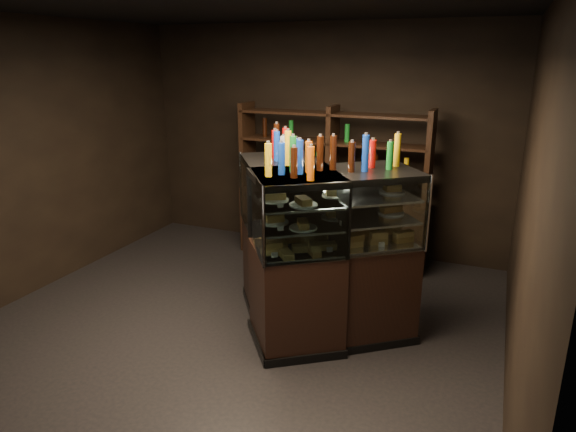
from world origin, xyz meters
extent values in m
plane|color=black|center=(0.00, 0.00, 0.00)|extent=(5.00, 5.00, 0.00)
cube|color=black|center=(0.00, 2.50, 1.50)|extent=(5.00, 0.02, 3.00)
cube|color=black|center=(2.50, 0.00, 1.50)|extent=(0.02, 5.00, 3.00)
cube|color=black|center=(-2.50, 0.00, 1.50)|extent=(0.02, 5.00, 3.00)
cube|color=black|center=(0.00, 0.00, 3.00)|extent=(5.00, 5.00, 0.02)
cube|color=black|center=(0.94, 0.18, 0.47)|extent=(1.59, 1.46, 0.95)
cube|color=black|center=(0.94, 0.18, 0.04)|extent=(1.64, 1.50, 0.08)
cube|color=black|center=(0.94, 0.18, 1.59)|extent=(1.59, 1.46, 0.06)
cube|color=silver|center=(0.94, 0.18, 0.96)|extent=(1.51, 1.38, 0.02)
cube|color=silver|center=(0.94, 0.18, 1.18)|extent=(1.51, 1.38, 0.02)
cube|color=silver|center=(0.94, 0.18, 1.38)|extent=(1.51, 1.38, 0.02)
cube|color=white|center=(1.17, -0.12, 1.28)|extent=(1.16, 0.89, 0.67)
cylinder|color=silver|center=(1.74, 0.33, 1.28)|extent=(0.03, 0.03, 0.69)
cylinder|color=silver|center=(0.59, -0.55, 1.28)|extent=(0.03, 0.03, 0.69)
cube|color=black|center=(0.47, 0.25, 0.47)|extent=(1.42, 1.61, 0.95)
cube|color=black|center=(0.47, 0.25, 0.04)|extent=(1.47, 1.66, 0.08)
cube|color=black|center=(0.47, 0.25, 1.59)|extent=(1.42, 1.61, 0.06)
cube|color=silver|center=(0.47, 0.25, 0.96)|extent=(1.34, 1.53, 0.02)
cube|color=silver|center=(0.47, 0.25, 1.18)|extent=(1.34, 1.53, 0.02)
cube|color=silver|center=(0.47, 0.25, 1.38)|extent=(1.34, 1.53, 0.02)
cube|color=white|center=(0.17, 0.04, 1.28)|extent=(0.84, 1.20, 0.67)
cylinder|color=silver|center=(0.59, -0.55, 1.28)|extent=(0.03, 0.03, 0.69)
cylinder|color=silver|center=(-0.24, 0.64, 1.28)|extent=(0.03, 0.03, 0.69)
cube|color=#B58D41|center=(0.48, -0.22, 1.00)|extent=(0.20, 0.18, 0.06)
cube|color=#B58D41|center=(0.67, -0.07, 1.00)|extent=(0.20, 0.18, 0.06)
cube|color=#B58D41|center=(0.87, 0.07, 1.00)|extent=(0.20, 0.18, 0.06)
cube|color=#B58D41|center=(1.06, 0.22, 1.00)|extent=(0.20, 0.18, 0.06)
cube|color=#B58D41|center=(1.25, 0.37, 1.00)|extent=(0.20, 0.18, 0.06)
cube|color=#B58D41|center=(1.45, 0.52, 1.00)|extent=(0.20, 0.18, 0.06)
cylinder|color=white|center=(0.51, -0.16, 1.20)|extent=(0.24, 0.24, 0.02)
cube|color=#B58D41|center=(0.51, -0.16, 1.24)|extent=(0.19, 0.17, 0.05)
cylinder|color=white|center=(0.94, 0.18, 1.20)|extent=(0.24, 0.24, 0.02)
cube|color=#B58D41|center=(0.94, 0.18, 1.24)|extent=(0.19, 0.17, 0.05)
cylinder|color=white|center=(1.38, 0.51, 1.20)|extent=(0.24, 0.24, 0.02)
cube|color=#B58D41|center=(1.38, 0.51, 1.24)|extent=(0.19, 0.17, 0.05)
cylinder|color=white|center=(0.51, -0.16, 1.40)|extent=(0.24, 0.24, 0.02)
cube|color=#B58D41|center=(0.51, -0.16, 1.44)|extent=(0.19, 0.17, 0.05)
cylinder|color=white|center=(0.94, 0.18, 1.40)|extent=(0.24, 0.24, 0.02)
cube|color=#B58D41|center=(0.94, 0.18, 1.44)|extent=(0.19, 0.17, 0.05)
cylinder|color=white|center=(1.38, 0.51, 1.40)|extent=(0.24, 0.24, 0.02)
cube|color=#B58D41|center=(1.38, 0.51, 1.44)|extent=(0.19, 0.17, 0.05)
cube|color=#B58D41|center=(0.09, 0.73, 1.00)|extent=(0.18, 0.20, 0.06)
cube|color=#B58D41|center=(0.23, 0.53, 1.00)|extent=(0.18, 0.20, 0.06)
cube|color=#B58D41|center=(0.37, 0.33, 1.00)|extent=(0.18, 0.20, 0.06)
cube|color=#B58D41|center=(0.51, 0.13, 1.00)|extent=(0.18, 0.20, 0.06)
cube|color=#B58D41|center=(0.65, -0.07, 1.00)|extent=(0.18, 0.20, 0.06)
cube|color=#B58D41|center=(0.79, -0.27, 1.00)|extent=(0.18, 0.20, 0.06)
cylinder|color=white|center=(0.16, 0.70, 1.20)|extent=(0.24, 0.24, 0.02)
cube|color=#B58D41|center=(0.16, 0.70, 1.24)|extent=(0.17, 0.19, 0.05)
cylinder|color=white|center=(0.47, 0.25, 1.20)|extent=(0.24, 0.24, 0.02)
cube|color=#B58D41|center=(0.47, 0.25, 1.24)|extent=(0.17, 0.19, 0.05)
cylinder|color=white|center=(0.79, -0.20, 1.20)|extent=(0.24, 0.24, 0.02)
cube|color=#B58D41|center=(0.79, -0.20, 1.24)|extent=(0.17, 0.19, 0.05)
cylinder|color=white|center=(0.16, 0.70, 1.40)|extent=(0.24, 0.24, 0.02)
cube|color=#B58D41|center=(0.16, 0.70, 1.44)|extent=(0.17, 0.19, 0.05)
cylinder|color=white|center=(0.47, 0.25, 1.40)|extent=(0.24, 0.24, 0.02)
cube|color=#B58D41|center=(0.47, 0.25, 1.44)|extent=(0.17, 0.19, 0.05)
cylinder|color=white|center=(0.79, -0.20, 1.40)|extent=(0.24, 0.24, 0.02)
cube|color=#B58D41|center=(0.79, -0.20, 1.44)|extent=(0.17, 0.19, 0.05)
cylinder|color=silver|center=(0.46, -0.19, 1.76)|extent=(0.06, 0.06, 0.28)
cylinder|color=silver|center=(0.46, -0.19, 1.91)|extent=(0.03, 0.03, 0.02)
cylinder|color=yellow|center=(0.56, -0.12, 1.76)|extent=(0.06, 0.06, 0.28)
cylinder|color=silver|center=(0.56, -0.12, 1.91)|extent=(0.03, 0.03, 0.02)
cylinder|color=#B20C0A|center=(0.65, -0.05, 1.76)|extent=(0.06, 0.06, 0.28)
cylinder|color=silver|center=(0.65, -0.05, 1.91)|extent=(0.03, 0.03, 0.02)
cylinder|color=#D8590A|center=(0.75, 0.03, 1.76)|extent=(0.06, 0.06, 0.28)
cylinder|color=silver|center=(0.75, 0.03, 1.91)|extent=(0.03, 0.03, 0.02)
cylinder|color=#147223|center=(0.85, 0.10, 1.76)|extent=(0.06, 0.06, 0.28)
cylinder|color=silver|center=(0.85, 0.10, 1.91)|extent=(0.03, 0.03, 0.02)
cylinder|color=black|center=(0.94, 0.18, 1.76)|extent=(0.06, 0.06, 0.28)
cylinder|color=silver|center=(0.94, 0.18, 1.91)|extent=(0.03, 0.03, 0.02)
cylinder|color=#0F38B2|center=(1.04, 0.25, 1.76)|extent=(0.06, 0.06, 0.28)
cylinder|color=silver|center=(1.04, 0.25, 1.91)|extent=(0.03, 0.03, 0.02)
cylinder|color=silver|center=(1.14, 0.33, 1.76)|extent=(0.06, 0.06, 0.28)
cylinder|color=silver|center=(1.14, 0.33, 1.91)|extent=(0.03, 0.03, 0.02)
cylinder|color=yellow|center=(1.23, 0.40, 1.76)|extent=(0.06, 0.06, 0.28)
cylinder|color=silver|center=(1.23, 0.40, 1.91)|extent=(0.03, 0.03, 0.02)
cylinder|color=#B20C0A|center=(1.33, 0.48, 1.76)|extent=(0.06, 0.06, 0.28)
cylinder|color=silver|center=(1.33, 0.48, 1.91)|extent=(0.03, 0.03, 0.02)
cylinder|color=#D8590A|center=(1.43, 0.55, 1.76)|extent=(0.06, 0.06, 0.28)
cylinder|color=silver|center=(1.43, 0.55, 1.91)|extent=(0.03, 0.03, 0.02)
cylinder|color=silver|center=(0.12, 0.75, 1.76)|extent=(0.06, 0.06, 0.28)
cylinder|color=silver|center=(0.12, 0.75, 1.91)|extent=(0.03, 0.03, 0.02)
cylinder|color=yellow|center=(0.19, 0.65, 1.76)|extent=(0.06, 0.06, 0.28)
cylinder|color=silver|center=(0.19, 0.65, 1.91)|extent=(0.03, 0.03, 0.02)
cylinder|color=#B20C0A|center=(0.26, 0.55, 1.76)|extent=(0.06, 0.06, 0.28)
cylinder|color=silver|center=(0.26, 0.55, 1.91)|extent=(0.03, 0.03, 0.02)
cylinder|color=#D8590A|center=(0.33, 0.45, 1.76)|extent=(0.06, 0.06, 0.28)
cylinder|color=silver|center=(0.33, 0.45, 1.91)|extent=(0.03, 0.03, 0.02)
cylinder|color=#147223|center=(0.40, 0.35, 1.76)|extent=(0.06, 0.06, 0.28)
cylinder|color=silver|center=(0.40, 0.35, 1.91)|extent=(0.03, 0.03, 0.02)
cylinder|color=black|center=(0.47, 0.25, 1.76)|extent=(0.06, 0.06, 0.28)
cylinder|color=silver|center=(0.47, 0.25, 1.91)|extent=(0.03, 0.03, 0.02)
cylinder|color=#0F38B2|center=(0.54, 0.15, 1.76)|extent=(0.06, 0.06, 0.28)
cylinder|color=silver|center=(0.54, 0.15, 1.91)|extent=(0.03, 0.03, 0.02)
cylinder|color=silver|center=(0.61, 0.05, 1.76)|extent=(0.06, 0.06, 0.28)
cylinder|color=silver|center=(0.61, 0.05, 1.91)|extent=(0.03, 0.03, 0.02)
cylinder|color=yellow|center=(0.68, -0.05, 1.76)|extent=(0.06, 0.06, 0.28)
cylinder|color=silver|center=(0.68, -0.05, 1.91)|extent=(0.03, 0.03, 0.02)
cylinder|color=#B20C0A|center=(0.75, -0.15, 1.76)|extent=(0.06, 0.06, 0.28)
cylinder|color=silver|center=(0.75, -0.15, 1.91)|extent=(0.03, 0.03, 0.02)
cylinder|color=#D8590A|center=(0.82, -0.25, 1.76)|extent=(0.06, 0.06, 0.28)
cylinder|color=silver|center=(0.82, -0.25, 1.91)|extent=(0.03, 0.03, 0.02)
cylinder|color=black|center=(1.07, 0.76, 0.10)|extent=(0.26, 0.26, 0.20)
cone|color=#195A1A|center=(1.07, 0.76, 0.47)|extent=(0.40, 0.40, 0.55)
cone|color=#195A1A|center=(1.07, 0.76, 0.66)|extent=(0.31, 0.31, 0.39)
cube|color=black|center=(0.31, 2.05, 0.45)|extent=(2.44, 0.43, 0.90)
cube|color=black|center=(-0.88, 2.06, 1.45)|extent=(0.06, 0.38, 1.10)
cube|color=black|center=(0.31, 2.05, 1.45)|extent=(0.06, 0.38, 1.10)
cube|color=black|center=(1.50, 2.04, 1.45)|extent=(0.06, 0.38, 1.10)
cube|color=black|center=(0.31, 2.05, 1.20)|extent=(2.40, 0.39, 0.03)
cube|color=black|center=(0.31, 2.05, 1.55)|extent=(2.40, 0.39, 0.03)
cube|color=black|center=(0.31, 2.05, 1.90)|extent=(2.40, 0.39, 0.03)
cylinder|color=silver|center=(-0.62, 2.05, 1.32)|extent=(0.06, 0.06, 0.22)
cylinder|color=yellow|center=(-0.25, 2.05, 1.32)|extent=(0.06, 0.06, 0.22)
cylinder|color=#B20C0A|center=(0.12, 2.05, 1.32)|extent=(0.06, 0.06, 0.22)
cylinder|color=#D8590A|center=(0.49, 2.05, 1.32)|extent=(0.06, 0.06, 0.22)
cylinder|color=#147223|center=(0.86, 2.05, 1.32)|extent=(0.06, 0.06, 0.22)
cylinder|color=black|center=(1.23, 2.05, 1.32)|extent=(0.06, 0.06, 0.22)
camera|label=1|loc=(2.25, -4.03, 2.59)|focal=32.00mm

